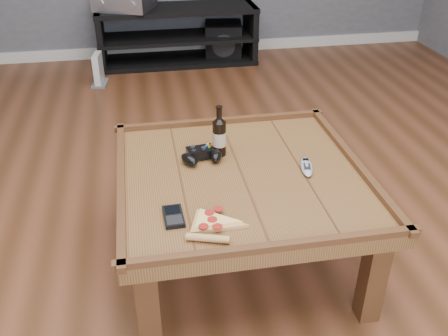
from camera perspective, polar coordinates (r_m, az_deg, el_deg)
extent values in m
plane|color=#4B2915|center=(2.31, 1.83, -10.24)|extent=(6.00, 6.00, 0.00)
cube|color=silver|center=(4.92, -5.51, 13.39)|extent=(5.00, 0.02, 0.10)
cube|color=#523317|center=(2.05, 2.02, -1.37)|extent=(1.00, 1.00, 0.06)
cube|color=#452512|center=(1.84, -8.65, -15.56)|extent=(0.08, 0.08, 0.39)
cube|color=#452512|center=(2.00, 16.63, -11.99)|extent=(0.08, 0.08, 0.39)
cube|color=#452512|center=(2.49, -9.59, -1.59)|extent=(0.08, 0.08, 0.39)
cube|color=#452512|center=(2.62, 9.03, 0.17)|extent=(0.08, 0.08, 0.39)
cube|color=#452512|center=(2.45, -0.32, 5.42)|extent=(1.03, 0.03, 0.03)
cube|color=#452512|center=(1.65, 5.60, -8.97)|extent=(1.03, 0.03, 0.03)
cube|color=#452512|center=(2.18, 14.64, 0.83)|extent=(0.03, 1.03, 0.03)
cube|color=#452512|center=(2.00, -11.69, -1.63)|extent=(0.03, 1.03, 0.03)
cube|color=black|center=(4.58, -5.48, 17.64)|extent=(1.40, 0.45, 0.04)
cube|color=black|center=(4.64, -5.32, 14.64)|extent=(1.40, 0.45, 0.03)
cube|color=black|center=(4.71, -5.20, 12.19)|extent=(1.40, 0.45, 0.04)
cube|color=black|center=(4.63, -13.86, 14.12)|extent=(0.05, 0.44, 0.50)
cube|color=black|center=(4.74, 3.04, 15.31)|extent=(0.05, 0.44, 0.50)
cylinder|color=black|center=(2.14, -0.54, 3.40)|extent=(0.06, 0.06, 0.16)
cone|color=black|center=(2.10, -0.55, 5.60)|extent=(0.06, 0.06, 0.03)
cylinder|color=black|center=(2.09, -0.56, 6.28)|extent=(0.02, 0.02, 0.05)
cylinder|color=black|center=(2.08, -0.56, 6.99)|extent=(0.03, 0.03, 0.01)
cylinder|color=tan|center=(2.14, -0.54, 3.40)|extent=(0.06, 0.06, 0.06)
cube|color=black|center=(2.14, -2.73, 1.80)|extent=(0.12, 0.08, 0.04)
ellipsoid|color=black|center=(2.10, -4.00, 0.97)|extent=(0.09, 0.11, 0.04)
ellipsoid|color=black|center=(2.12, -0.90, 1.45)|extent=(0.07, 0.10, 0.04)
cylinder|color=black|center=(2.13, -3.61, 2.38)|extent=(0.02, 0.02, 0.01)
cylinder|color=black|center=(2.12, -2.33, 2.25)|extent=(0.02, 0.02, 0.01)
cylinder|color=yellow|center=(2.16, -1.88, 2.69)|extent=(0.01, 0.01, 0.01)
cylinder|color=red|center=(2.15, -1.52, 2.60)|extent=(0.01, 0.01, 0.01)
cylinder|color=#0C33CC|center=(2.14, -2.08, 2.52)|extent=(0.01, 0.01, 0.01)
cylinder|color=#0C9919|center=(2.14, -1.72, 2.43)|extent=(0.01, 0.01, 0.01)
cylinder|color=tan|center=(1.67, -1.86, -8.01)|extent=(0.15, 0.07, 0.03)
cylinder|color=#A92615|center=(1.72, -2.37, -6.68)|extent=(0.03, 0.03, 0.00)
cylinder|color=#A92615|center=(1.71, -0.75, -6.70)|extent=(0.03, 0.03, 0.00)
cylinder|color=#A92615|center=(1.75, -1.35, -5.88)|extent=(0.03, 0.03, 0.00)
cylinder|color=#A92615|center=(1.78, -1.68, -5.12)|extent=(0.03, 0.03, 0.00)
cylinder|color=#A92615|center=(1.80, -0.62, -4.69)|extent=(0.03, 0.03, 0.00)
cube|color=black|center=(1.79, -5.79, -5.53)|extent=(0.07, 0.13, 0.02)
cube|color=black|center=(1.81, -5.92, -4.75)|extent=(0.05, 0.05, 0.00)
cube|color=black|center=(1.76, -5.68, -5.91)|extent=(0.06, 0.06, 0.00)
ellipsoid|color=#9EA2AB|center=(2.09, 9.42, 0.15)|extent=(0.08, 0.16, 0.02)
cube|color=black|center=(2.12, 9.32, 0.97)|extent=(0.03, 0.02, 0.00)
cube|color=black|center=(2.08, 9.47, 0.19)|extent=(0.04, 0.06, 0.00)
cube|color=#A8AAB2|center=(4.38, -12.24, 17.84)|extent=(0.42, 0.19, 0.16)
cylinder|color=#A8AAB2|center=(4.43, -14.00, 17.78)|extent=(0.06, 0.04, 0.06)
cylinder|color=#A8AAB2|center=(4.32, -10.53, 17.83)|extent=(0.06, 0.04, 0.06)
cube|color=black|center=(4.76, -0.07, 14.34)|extent=(0.37, 0.37, 0.33)
cylinder|color=black|center=(4.61, -0.04, 13.77)|extent=(0.20, 0.04, 0.20)
cube|color=slate|center=(4.30, -13.97, 9.40)|extent=(0.14, 0.22, 0.02)
cube|color=silver|center=(4.25, -14.19, 11.00)|extent=(0.08, 0.19, 0.24)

